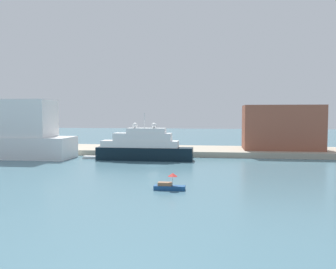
{
  "coord_description": "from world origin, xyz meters",
  "views": [
    {
      "loc": [
        13.49,
        -75.45,
        11.44
      ],
      "look_at": [
        2.49,
        6.0,
        6.61
      ],
      "focal_mm": 37.17,
      "sensor_mm": 36.0,
      "label": 1
    }
  ],
  "objects_px": {
    "work_barge": "(92,157)",
    "parked_car": "(118,147)",
    "large_yacht": "(143,147)",
    "small_motorboat": "(169,185)",
    "mooring_bollard": "(189,150)",
    "harbor_building": "(282,127)",
    "person_figure": "(138,146)"
  },
  "relations": [
    {
      "from": "mooring_bollard",
      "to": "person_figure",
      "type": "bearing_deg",
      "value": 162.6
    },
    {
      "from": "large_yacht",
      "to": "harbor_building",
      "type": "bearing_deg",
      "value": 24.89
    },
    {
      "from": "small_motorboat",
      "to": "work_barge",
      "type": "height_order",
      "value": "small_motorboat"
    },
    {
      "from": "work_barge",
      "to": "parked_car",
      "type": "bearing_deg",
      "value": 66.13
    },
    {
      "from": "mooring_bollard",
      "to": "work_barge",
      "type": "bearing_deg",
      "value": -164.27
    },
    {
      "from": "small_motorboat",
      "to": "harbor_building",
      "type": "height_order",
      "value": "harbor_building"
    },
    {
      "from": "small_motorboat",
      "to": "work_barge",
      "type": "xyz_separation_m",
      "value": [
        -24.73,
        34.29,
        -0.44
      ]
    },
    {
      "from": "small_motorboat",
      "to": "parked_car",
      "type": "distance_m",
      "value": 48.44
    },
    {
      "from": "work_barge",
      "to": "mooring_bollard",
      "type": "height_order",
      "value": "mooring_bollard"
    },
    {
      "from": "parked_car",
      "to": "small_motorboat",
      "type": "bearing_deg",
      "value": -64.98
    },
    {
      "from": "mooring_bollard",
      "to": "large_yacht",
      "type": "bearing_deg",
      "value": -142.25
    },
    {
      "from": "harbor_building",
      "to": "work_barge",
      "type": "bearing_deg",
      "value": -162.92
    },
    {
      "from": "large_yacht",
      "to": "parked_car",
      "type": "relative_size",
      "value": 5.82
    },
    {
      "from": "large_yacht",
      "to": "harbor_building",
      "type": "distance_m",
      "value": 40.25
    },
    {
      "from": "work_barge",
      "to": "harbor_building",
      "type": "distance_m",
      "value": 53.04
    },
    {
      "from": "large_yacht",
      "to": "work_barge",
      "type": "bearing_deg",
      "value": 174.22
    },
    {
      "from": "work_barge",
      "to": "person_figure",
      "type": "distance_m",
      "value": 15.24
    },
    {
      "from": "work_barge",
      "to": "parked_car",
      "type": "relative_size",
      "value": 1.03
    },
    {
      "from": "work_barge",
      "to": "parked_car",
      "type": "distance_m",
      "value": 10.64
    },
    {
      "from": "person_figure",
      "to": "mooring_bollard",
      "type": "height_order",
      "value": "person_figure"
    },
    {
      "from": "work_barge",
      "to": "small_motorboat",
      "type": "bearing_deg",
      "value": -54.2
    },
    {
      "from": "parked_car",
      "to": "work_barge",
      "type": "bearing_deg",
      "value": -113.87
    },
    {
      "from": "small_motorboat",
      "to": "harbor_building",
      "type": "distance_m",
      "value": 56.3
    },
    {
      "from": "small_motorboat",
      "to": "harbor_building",
      "type": "xyz_separation_m",
      "value": [
        25.48,
        49.71,
        6.96
      ]
    },
    {
      "from": "harbor_building",
      "to": "parked_car",
      "type": "relative_size",
      "value": 5.18
    },
    {
      "from": "large_yacht",
      "to": "mooring_bollard",
      "type": "height_order",
      "value": "large_yacht"
    },
    {
      "from": "large_yacht",
      "to": "small_motorboat",
      "type": "height_order",
      "value": "large_yacht"
    },
    {
      "from": "work_barge",
      "to": "person_figure",
      "type": "bearing_deg",
      "value": 50.86
    },
    {
      "from": "parked_car",
      "to": "person_figure",
      "type": "distance_m",
      "value": 5.72
    },
    {
      "from": "mooring_bollard",
      "to": "parked_car",
      "type": "bearing_deg",
      "value": 172.71
    },
    {
      "from": "parked_car",
      "to": "mooring_bollard",
      "type": "relative_size",
      "value": 6.81
    },
    {
      "from": "work_barge",
      "to": "mooring_bollard",
      "type": "xyz_separation_m",
      "value": [
        24.74,
        6.97,
        1.46
      ]
    }
  ]
}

